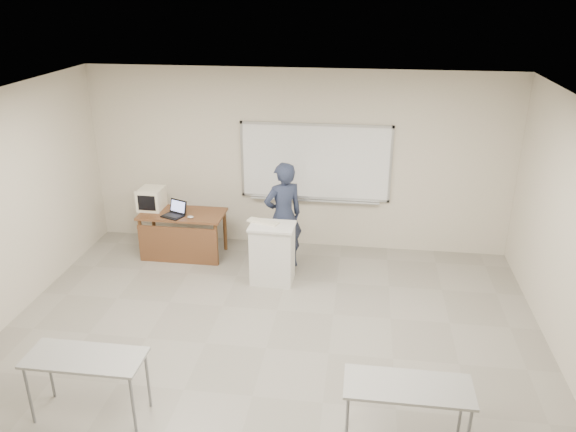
# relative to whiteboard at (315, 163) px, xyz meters

# --- Properties ---
(floor) EXTENTS (7.00, 8.00, 0.01)m
(floor) POSITION_rel_whiteboard_xyz_m (-0.30, -3.97, -1.49)
(floor) COLOR gray
(floor) RESTS_ON ground
(whiteboard) EXTENTS (2.48, 0.10, 1.31)m
(whiteboard) POSITION_rel_whiteboard_xyz_m (0.00, 0.00, 0.00)
(whiteboard) COLOR white
(whiteboard) RESTS_ON floor
(instructor_desk) EXTENTS (1.37, 0.69, 0.75)m
(instructor_desk) POSITION_rel_whiteboard_xyz_m (-2.10, -0.78, -0.95)
(instructor_desk) COLOR brown
(instructor_desk) RESTS_ON floor
(podium) EXTENTS (0.66, 0.48, 0.92)m
(podium) POSITION_rel_whiteboard_xyz_m (-0.50, -1.37, -1.02)
(podium) COLOR silver
(podium) RESTS_ON floor
(crt_monitor) EXTENTS (0.38, 0.43, 0.36)m
(crt_monitor) POSITION_rel_whiteboard_xyz_m (-2.65, -0.54, -0.56)
(crt_monitor) COLOR silver
(crt_monitor) RESTS_ON instructor_desk
(laptop) EXTENTS (0.32, 0.30, 0.24)m
(laptop) POSITION_rel_whiteboard_xyz_m (-2.20, -0.79, -0.67)
(laptop) COLOR black
(laptop) RESTS_ON instructor_desk
(mouse) EXTENTS (0.10, 0.07, 0.04)m
(mouse) POSITION_rel_whiteboard_xyz_m (-1.90, -0.87, -0.71)
(mouse) COLOR #BABEC2
(mouse) RESTS_ON instructor_desk
(keyboard) EXTENTS (0.49, 0.29, 0.03)m
(keyboard) POSITION_rel_whiteboard_xyz_m (-0.65, -1.29, -0.54)
(keyboard) COLOR silver
(keyboard) RESTS_ON podium
(presenter) EXTENTS (0.76, 0.69, 1.73)m
(presenter) POSITION_rel_whiteboard_xyz_m (-0.41, -0.86, -0.61)
(presenter) COLOR black
(presenter) RESTS_ON floor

